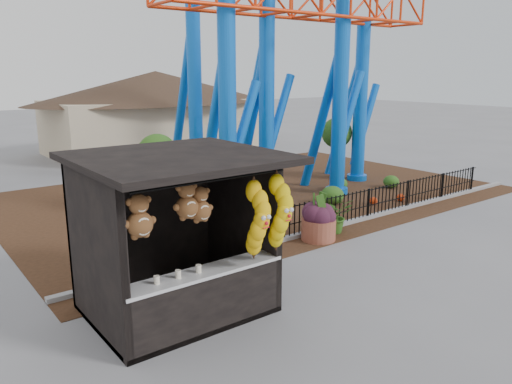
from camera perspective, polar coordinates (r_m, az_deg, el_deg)
ground at (r=11.00m, az=8.28°, el=-11.05°), size 120.00×120.00×0.00m
mulch_bed at (r=19.22m, az=-0.32°, el=-0.11°), size 18.00×12.00×0.02m
curb at (r=15.65m, az=10.78°, el=-3.37°), size 18.00×0.18×0.12m
prize_booth at (r=9.44m, az=-8.36°, el=-5.39°), size 3.50×3.40×3.12m
picket_fence at (r=16.19m, az=12.98°, el=-1.29°), size 12.20×0.06×1.00m
roller_coaster at (r=19.64m, az=1.99°, el=19.09°), size 11.00×6.37×10.82m
terracotta_planter at (r=13.95m, az=7.15°, el=-4.27°), size 1.19×1.19×0.62m
planter_foliage at (r=13.77m, az=7.23°, el=-1.78°), size 0.70×0.70×0.64m
potted_plant at (r=14.61m, az=9.07°, el=-2.66°), size 1.15×1.07×1.03m
landscaping at (r=18.29m, az=6.01°, el=0.15°), size 7.83×4.24×0.77m
pavilion at (r=30.04m, az=-11.29°, el=10.48°), size 15.00×15.00×4.80m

